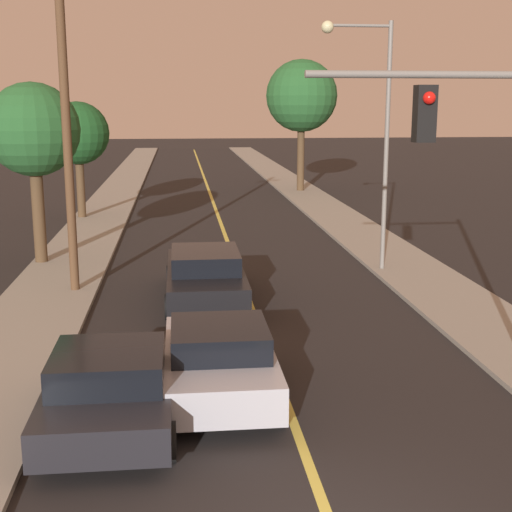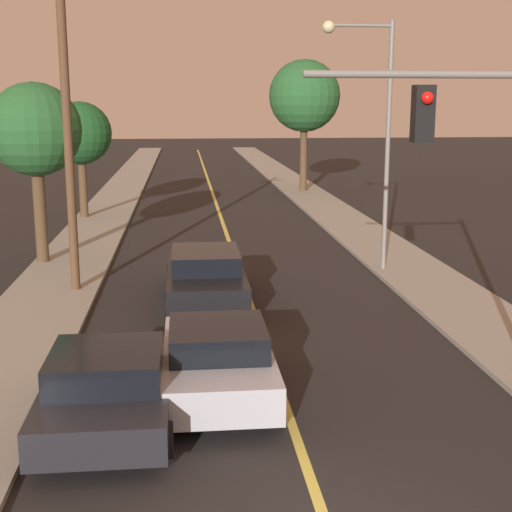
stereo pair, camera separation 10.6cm
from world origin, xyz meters
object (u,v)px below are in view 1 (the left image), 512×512
at_px(traffic_signal_mast, 501,175).
at_px(tree_left_far, 33,131).
at_px(streetlamp_right, 372,113).
at_px(tree_right_near, 302,96).
at_px(utility_pole_left, 66,120).
at_px(tree_left_near, 78,134).
at_px(car_outer_lane_front, 110,388).
at_px(car_near_lane_front, 219,360).
at_px(car_near_lane_second, 205,274).

xyz_separation_m(traffic_signal_mast, tree_left_far, (-9.78, 12.03, 0.30)).
relative_size(streetlamp_right, tree_right_near, 0.98).
height_order(utility_pole_left, tree_left_near, utility_pole_left).
xyz_separation_m(car_outer_lane_front, streetlamp_right, (6.93, 10.23, 4.16)).
height_order(streetlamp_right, utility_pole_left, utility_pole_left).
height_order(traffic_signal_mast, streetlamp_right, streetlamp_right).
height_order(tree_left_far, tree_right_near, tree_right_near).
bearing_deg(car_near_lane_front, car_outer_lane_front, -151.14).
bearing_deg(car_near_lane_front, tree_left_near, 103.67).
relative_size(traffic_signal_mast, tree_right_near, 0.76).
relative_size(car_outer_lane_front, utility_pole_left, 0.44).
relative_size(traffic_signal_mast, tree_left_far, 1.01).
bearing_deg(car_near_lane_front, car_near_lane_second, 90.00).
height_order(car_near_lane_front, car_outer_lane_front, car_near_lane_front).
bearing_deg(tree_left_near, streetlamp_right, -48.46).
xyz_separation_m(utility_pole_left, tree_left_far, (-1.58, 3.73, -0.43)).
xyz_separation_m(car_near_lane_second, tree_left_near, (-5.03, 14.27, 3.09)).
distance_m(car_near_lane_front, car_outer_lane_front, 2.07).
xyz_separation_m(car_near_lane_second, tree_left_far, (-5.14, 4.94, 3.57)).
bearing_deg(streetlamp_right, utility_pole_left, -169.57).
bearing_deg(traffic_signal_mast, streetlamp_right, 87.22).
height_order(tree_left_near, tree_right_near, tree_right_near).
bearing_deg(car_outer_lane_front, car_near_lane_second, 76.29).
height_order(traffic_signal_mast, tree_left_far, traffic_signal_mast).
xyz_separation_m(traffic_signal_mast, utility_pole_left, (-8.20, 8.30, 0.73)).
bearing_deg(car_near_lane_second, tree_right_near, 74.30).
bearing_deg(utility_pole_left, car_outer_lane_front, -78.52).
bearing_deg(utility_pole_left, streetlamp_right, 10.43).
xyz_separation_m(car_near_lane_front, car_outer_lane_front, (-1.81, -1.00, -0.03)).
bearing_deg(tree_left_far, streetlamp_right, -11.74).
bearing_deg(streetlamp_right, traffic_signal_mast, -92.78).
height_order(streetlamp_right, tree_left_far, streetlamp_right).
height_order(car_near_lane_front, utility_pole_left, utility_pole_left).
bearing_deg(streetlamp_right, tree_left_far, 168.26).
xyz_separation_m(car_outer_lane_front, traffic_signal_mast, (6.45, 0.32, 3.31)).
relative_size(car_near_lane_front, car_outer_lane_front, 0.99).
relative_size(car_near_lane_second, tree_left_near, 0.98).
xyz_separation_m(car_near_lane_second, car_outer_lane_front, (-1.81, -7.42, -0.03)).
relative_size(car_near_lane_front, tree_left_near, 0.77).
relative_size(traffic_signal_mast, utility_pole_left, 0.64).
bearing_deg(traffic_signal_mast, tree_left_far, 129.11).
bearing_deg(tree_left_far, car_near_lane_second, -43.86).
bearing_deg(car_near_lane_second, tree_left_near, 109.42).
relative_size(streetlamp_right, tree_left_near, 1.44).
bearing_deg(traffic_signal_mast, car_outer_lane_front, -177.13).
relative_size(car_outer_lane_front, streetlamp_right, 0.54).
xyz_separation_m(car_outer_lane_front, tree_right_near, (8.31, 30.53, 4.84)).
relative_size(tree_left_far, tree_right_near, 0.76).
xyz_separation_m(car_near_lane_front, streetlamp_right, (5.12, 9.23, 4.14)).
bearing_deg(car_near_lane_front, tree_right_near, 77.59).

